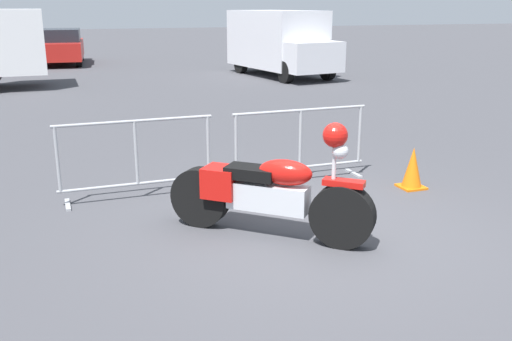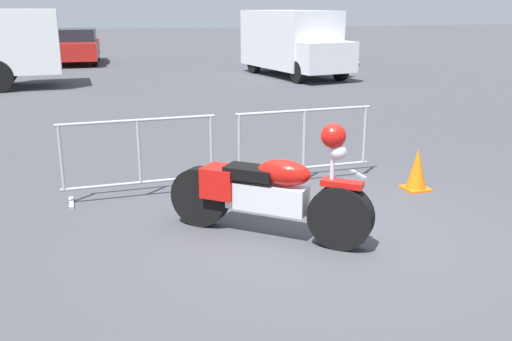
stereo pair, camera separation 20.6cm
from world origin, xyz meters
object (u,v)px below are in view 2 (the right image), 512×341
crowd_barrier_far (304,145)px  parked_car_maroon (4,47)px  parked_car_red (77,46)px  traffic_cone (417,170)px  crowd_barrier_near (140,157)px  delivery_van (293,41)px  motorcycle (267,192)px

crowd_barrier_far → parked_car_maroon: size_ratio=0.45×
parked_car_red → traffic_cone: parked_car_red is taller
crowd_barrier_far → crowd_barrier_near: bearing=180.0°
crowd_barrier_far → traffic_cone: crowd_barrier_far is taller
crowd_barrier_far → parked_car_red: 19.50m
crowd_barrier_near → traffic_cone: size_ratio=3.50×
parked_car_maroon → traffic_cone: (7.13, -20.13, -0.49)m
traffic_cone → parked_car_maroon: bearing=109.5°
crowd_barrier_far → delivery_van: 12.98m
traffic_cone → motorcycle: bearing=-159.8°
parked_car_red → parked_car_maroon: bearing=95.0°
crowd_barrier_near → traffic_cone: crowd_barrier_near is taller
traffic_cone → delivery_van: bearing=76.2°
crowd_barrier_near → delivery_van: 13.98m
parked_car_maroon → parked_car_red: (2.97, 0.02, -0.01)m
crowd_barrier_far → traffic_cone: (1.35, -0.86, -0.26)m
motorcycle → delivery_van: bearing=109.0°
traffic_cone → crowd_barrier_far: bearing=147.6°
crowd_barrier_near → traffic_cone: 3.82m
motorcycle → crowd_barrier_far: motorcycle is taller
motorcycle → delivery_van: 15.08m
crowd_barrier_near → parked_car_maroon: (-3.42, 19.27, 0.22)m
parked_car_red → delivery_van: bearing=-129.5°
crowd_barrier_far → parked_car_maroon: (-5.78, 19.27, 0.22)m
crowd_barrier_far → parked_car_maroon: 20.12m
delivery_van → crowd_barrier_far: bearing=-29.2°
motorcycle → parked_car_red: size_ratio=0.42×
delivery_van → crowd_barrier_near: bearing=-38.3°
crowd_barrier_near → crowd_barrier_far: 2.36m
crowd_barrier_far → parked_car_red: parked_car_red is taller
motorcycle → traffic_cone: motorcycle is taller
motorcycle → delivery_van: delivery_van is taller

